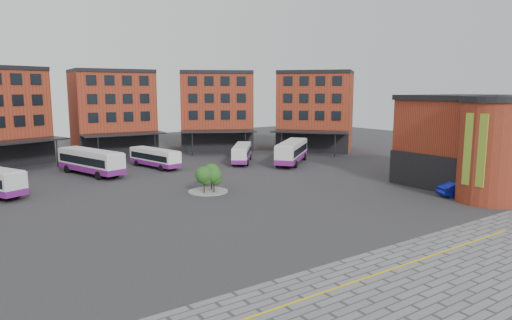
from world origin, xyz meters
TOP-DOWN VIEW (x-y plane):
  - ground at (0.00, 0.00)m, footprint 160.00×160.00m
  - yellow_line at (2.00, -14.00)m, footprint 26.00×0.15m
  - main_building at (-4.77, 38.25)m, footprint 94.14×42.48m
  - east_building at (28.70, -3.06)m, footprint 17.40×15.40m
  - tree_island at (2.16, 11.78)m, footprint 4.40×4.40m
  - bus_c at (-5.85, 29.81)m, footprint 5.93×12.14m
  - bus_d at (3.27, 30.22)m, footprint 4.21×10.00m
  - bus_e at (16.17, 26.98)m, footprint 7.82×9.15m
  - bus_f at (21.97, 21.92)m, footprint 11.03×9.81m
  - blue_car at (22.92, -5.02)m, footprint 4.72×3.30m

SIDE VIEW (x-z plane):
  - ground at x=0.00m, z-range 0.00..0.00m
  - yellow_line at x=2.00m, z-range 0.02..0.04m
  - blue_car at x=22.92m, z-range 0.00..1.48m
  - bus_d at x=3.27m, z-range 0.11..2.86m
  - bus_e at x=16.17m, z-range 0.12..2.88m
  - tree_island at x=2.16m, z-range 0.24..3.25m
  - bus_c at x=-5.85m, z-range 0.14..3.48m
  - bus_f at x=21.97m, z-range 0.14..3.53m
  - east_building at x=28.70m, z-range -0.01..10.59m
  - main_building at x=-4.77m, z-range -0.07..14.53m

